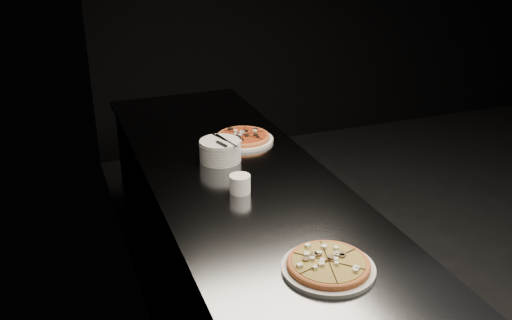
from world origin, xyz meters
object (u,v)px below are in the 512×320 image
object	(u,v)px
pizza_mushroom	(328,265)
plate_stack	(220,150)
counter	(242,269)
pizza_tomato	(243,137)
cutlery	(222,141)
ramekin	(240,183)

from	to	relation	value
pizza_mushroom	plate_stack	world-z (taller)	plate_stack
plate_stack	counter	bearing A→B (deg)	-81.14
pizza_tomato	plate_stack	size ratio (longest dim) A/B	1.62
plate_stack	cutlery	bearing A→B (deg)	-62.38
counter	cutlery	distance (m)	0.58
plate_stack	ramekin	world-z (taller)	plate_stack
ramekin	pizza_mushroom	bearing A→B (deg)	-82.71
counter	plate_stack	xyz separation A→B (m)	(-0.03, 0.19, 0.51)
pizza_mushroom	plate_stack	bearing A→B (deg)	93.37
pizza_mushroom	ramekin	distance (m)	0.60
ramekin	cutlery	bearing A→B (deg)	84.65
counter	cutlery	world-z (taller)	cutlery
pizza_mushroom	cutlery	distance (m)	0.91
pizza_tomato	cutlery	xyz separation A→B (m)	(-0.16, -0.19, 0.08)
pizza_mushroom	pizza_tomato	size ratio (longest dim) A/B	1.09
counter	ramekin	distance (m)	0.52
pizza_tomato	ramekin	bearing A→B (deg)	-110.97
counter	ramekin	xyz separation A→B (m)	(-0.05, -0.14, 0.50)
counter	pizza_tomato	size ratio (longest dim) A/B	8.46
pizza_tomato	plate_stack	xyz separation A→B (m)	(-0.17, -0.18, 0.03)
ramekin	pizza_tomato	bearing A→B (deg)	69.03
counter	pizza_mushroom	xyz separation A→B (m)	(0.03, -0.73, 0.48)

